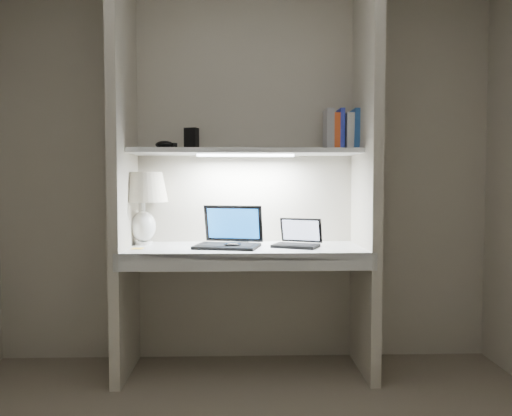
{
  "coord_description": "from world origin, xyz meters",
  "views": [
    {
      "loc": [
        -0.02,
        -1.78,
        1.16
      ],
      "look_at": [
        0.06,
        1.05,
        1.01
      ],
      "focal_mm": 35.0,
      "sensor_mm": 36.0,
      "label": 1
    }
  ],
  "objects_px": {
    "table_lamp": "(143,196)",
    "laptop_netbook": "(298,240)",
    "speaker": "(242,232)",
    "book_row": "(343,131)",
    "laptop_main": "(229,237)"
  },
  "relations": [
    {
      "from": "table_lamp",
      "to": "laptop_netbook",
      "type": "height_order",
      "value": "table_lamp"
    },
    {
      "from": "speaker",
      "to": "laptop_netbook",
      "type": "bearing_deg",
      "value": -17.81
    },
    {
      "from": "table_lamp",
      "to": "laptop_netbook",
      "type": "bearing_deg",
      "value": -6.86
    },
    {
      "from": "book_row",
      "to": "laptop_main",
      "type": "bearing_deg",
      "value": -171.88
    },
    {
      "from": "speaker",
      "to": "table_lamp",
      "type": "bearing_deg",
      "value": -158.0
    },
    {
      "from": "table_lamp",
      "to": "speaker",
      "type": "relative_size",
      "value": 3.24
    },
    {
      "from": "laptop_netbook",
      "to": "book_row",
      "type": "relative_size",
      "value": 1.32
    },
    {
      "from": "laptop_main",
      "to": "book_row",
      "type": "relative_size",
      "value": 1.72
    },
    {
      "from": "laptop_main",
      "to": "table_lamp",
      "type": "bearing_deg",
      "value": -177.92
    },
    {
      "from": "laptop_main",
      "to": "speaker",
      "type": "distance_m",
      "value": 0.21
    },
    {
      "from": "laptop_main",
      "to": "speaker",
      "type": "height_order",
      "value": "laptop_main"
    },
    {
      "from": "laptop_main",
      "to": "laptop_netbook",
      "type": "bearing_deg",
      "value": 11.76
    },
    {
      "from": "speaker",
      "to": "book_row",
      "type": "height_order",
      "value": "book_row"
    },
    {
      "from": "laptop_netbook",
      "to": "table_lamp",
      "type": "bearing_deg",
      "value": -163.7
    },
    {
      "from": "laptop_netbook",
      "to": "speaker",
      "type": "bearing_deg",
      "value": 171.8
    }
  ]
}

